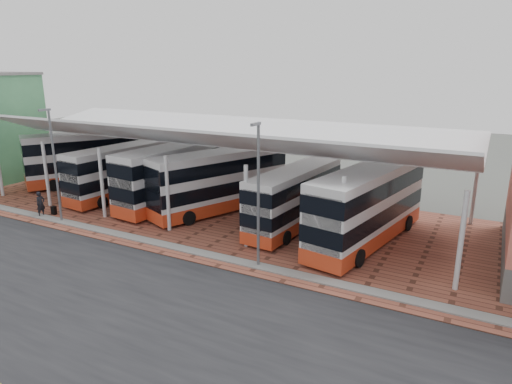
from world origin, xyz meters
TOP-DOWN VIEW (x-y plane):
  - ground at (0.00, 0.00)m, footprint 140.00×140.00m
  - road at (0.00, -1.00)m, footprint 120.00×14.00m
  - forecourt at (2.00, 13.00)m, footprint 72.00×16.00m
  - north_kerb at (0.00, 6.20)m, footprint 120.00×0.80m
  - canopy at (-6.00, 13.94)m, footprint 37.00×11.63m
  - lamp_west at (-14.00, 6.27)m, footprint 0.16×0.90m
  - lamp_east at (2.00, 6.27)m, footprint 0.16×0.90m
  - bus_0 at (-20.46, 15.39)m, footprint 8.51×11.32m
  - bus_1 at (-14.66, 13.38)m, footprint 3.32×10.67m
  - bus_2 at (-9.30, 13.82)m, footprint 3.72×11.70m
  - bus_3 at (-5.26, 13.72)m, footprint 6.63×11.34m
  - bus_4 at (1.23, 13.11)m, footprint 3.13×10.14m
  - bus_5 at (6.35, 12.63)m, footprint 4.66×11.86m
  - pedestrian at (-16.17, 6.35)m, footprint 0.46×0.69m
  - suitcase at (-15.76, 7.08)m, footprint 0.37×0.26m

SIDE VIEW (x-z plane):
  - ground at x=0.00m, z-range 0.00..0.00m
  - road at x=0.00m, z-range 0.00..0.02m
  - forecourt at x=2.00m, z-range 0.00..0.06m
  - north_kerb at x=0.00m, z-range 0.00..0.14m
  - suitcase at x=-15.76m, z-range 0.06..0.69m
  - pedestrian at x=-16.17m, z-range 0.06..1.96m
  - bus_4 at x=1.23m, z-range 0.05..4.16m
  - bus_1 at x=-14.66m, z-range 0.05..4.37m
  - bus_3 at x=-5.26m, z-range 0.05..4.66m
  - bus_2 at x=-9.30m, z-range 0.04..4.79m
  - bus_5 at x=6.35m, z-range 0.04..4.82m
  - bus_0 at x=-20.46m, z-range 0.04..4.86m
  - lamp_west at x=-14.00m, z-range 0.32..8.40m
  - lamp_east at x=2.00m, z-range 0.32..8.40m
  - canopy at x=-6.00m, z-range 2.26..9.33m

